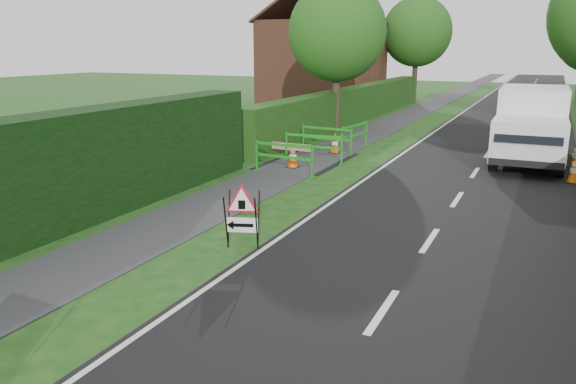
% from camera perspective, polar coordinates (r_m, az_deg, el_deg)
% --- Properties ---
extents(ground, '(120.00, 120.00, 0.00)m').
position_cam_1_polar(ground, '(8.83, -8.43, -11.55)').
color(ground, '#133E11').
rests_on(ground, ground).
extents(road_surface, '(6.00, 90.00, 0.02)m').
position_cam_1_polar(road_surface, '(41.79, 22.54, 8.20)').
color(road_surface, black).
rests_on(road_surface, ground).
extents(footpath, '(2.00, 90.00, 0.02)m').
position_cam_1_polar(footpath, '(42.40, 15.04, 8.89)').
color(footpath, '#2D2D30').
rests_on(footpath, ground).
extents(hedge_west_far, '(1.00, 24.00, 1.80)m').
position_cam_1_polar(hedge_west_far, '(30.34, 6.76, 7.18)').
color(hedge_west_far, '#14380F').
rests_on(hedge_west_far, ground).
extents(house_west, '(7.50, 7.40, 7.88)m').
position_cam_1_polar(house_west, '(39.33, 3.61, 13.16)').
color(house_west, brown).
rests_on(house_west, ground).
extents(tree_nw, '(4.40, 4.40, 6.70)m').
position_cam_1_polar(tree_nw, '(26.19, 5.02, 15.89)').
color(tree_nw, '#2D2116').
rests_on(tree_nw, ground).
extents(tree_fw, '(4.80, 4.80, 7.24)m').
position_cam_1_polar(tree_fw, '(41.57, 12.98, 15.57)').
color(tree_fw, '#2D2116').
rests_on(tree_fw, ground).
extents(triangle_sign, '(0.96, 0.96, 1.10)m').
position_cam_1_polar(triangle_sign, '(10.90, -4.88, -2.00)').
color(triangle_sign, black).
rests_on(triangle_sign, ground).
extents(works_van, '(2.26, 5.54, 2.51)m').
position_cam_1_polar(works_van, '(20.72, 23.48, 6.36)').
color(works_van, silver).
rests_on(works_van, ground).
extents(traffic_cone_0, '(0.38, 0.38, 0.79)m').
position_cam_1_polar(traffic_cone_0, '(18.27, 27.10, 2.01)').
color(traffic_cone_0, black).
rests_on(traffic_cone_0, ground).
extents(traffic_cone_1, '(0.38, 0.38, 0.79)m').
position_cam_1_polar(traffic_cone_1, '(20.74, 27.24, 3.32)').
color(traffic_cone_1, black).
rests_on(traffic_cone_1, ground).
extents(traffic_cone_2, '(0.38, 0.38, 0.79)m').
position_cam_1_polar(traffic_cone_2, '(23.09, 26.25, 4.43)').
color(traffic_cone_2, black).
rests_on(traffic_cone_2, ground).
extents(traffic_cone_3, '(0.38, 0.38, 0.79)m').
position_cam_1_polar(traffic_cone_3, '(18.33, 0.48, 3.66)').
color(traffic_cone_3, black).
rests_on(traffic_cone_3, ground).
extents(traffic_cone_4, '(0.38, 0.38, 0.79)m').
position_cam_1_polar(traffic_cone_4, '(20.98, 4.80, 5.01)').
color(traffic_cone_4, black).
rests_on(traffic_cone_4, ground).
extents(ped_barrier_0, '(2.08, 0.54, 1.00)m').
position_cam_1_polar(ped_barrier_0, '(17.34, -0.43, 3.83)').
color(ped_barrier_0, '#1A8718').
rests_on(ped_barrier_0, ground).
extents(ped_barrier_1, '(2.07, 0.45, 1.00)m').
position_cam_1_polar(ped_barrier_1, '(19.18, 2.62, 4.86)').
color(ped_barrier_1, '#1A8718').
rests_on(ped_barrier_1, ground).
extents(ped_barrier_2, '(2.09, 0.56, 1.00)m').
position_cam_1_polar(ped_barrier_2, '(20.93, 3.96, 5.67)').
color(ped_barrier_2, '#1A8718').
rests_on(ped_barrier_2, ground).
extents(ped_barrier_3, '(0.67, 2.09, 1.00)m').
position_cam_1_polar(ped_barrier_3, '(21.81, 6.80, 5.96)').
color(ped_barrier_3, '#1A8718').
rests_on(ped_barrier_3, ground).
extents(redwhite_plank, '(1.50, 0.06, 0.25)m').
position_cam_1_polar(redwhite_plank, '(19.83, 0.31, 3.35)').
color(redwhite_plank, red).
rests_on(redwhite_plank, ground).
extents(hatchback_car, '(2.75, 4.29, 1.36)m').
position_cam_1_polar(hatchback_car, '(33.09, 22.94, 7.93)').
color(hatchback_car, white).
rests_on(hatchback_car, ground).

